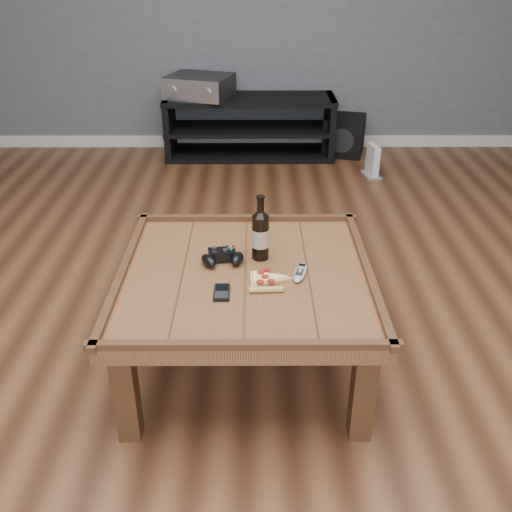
{
  "coord_description": "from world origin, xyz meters",
  "views": [
    {
      "loc": [
        0.04,
        -1.96,
        1.6
      ],
      "look_at": [
        0.04,
        0.01,
        0.52
      ],
      "focal_mm": 40.0,
      "sensor_mm": 36.0,
      "label": 1
    }
  ],
  "objects_px": {
    "coffee_table": "(245,285)",
    "smartphone": "(222,292)",
    "subwoofer": "(344,135)",
    "game_console": "(372,162)",
    "av_receiver": "(199,86)",
    "remote_control": "(300,272)",
    "game_controller": "(223,257)",
    "pizza_slice": "(265,280)",
    "beer_bottle": "(260,234)",
    "media_console": "(250,127)"
  },
  "relations": [
    {
      "from": "av_receiver",
      "to": "smartphone",
      "type": "bearing_deg",
      "value": -65.3
    },
    {
      "from": "av_receiver",
      "to": "game_console",
      "type": "bearing_deg",
      "value": -1.61
    },
    {
      "from": "media_console",
      "to": "av_receiver",
      "type": "xyz_separation_m",
      "value": [
        -0.41,
        -0.01,
        0.34
      ]
    },
    {
      "from": "coffee_table",
      "to": "smartphone",
      "type": "bearing_deg",
      "value": -118.43
    },
    {
      "from": "game_controller",
      "to": "av_receiver",
      "type": "bearing_deg",
      "value": 88.15
    },
    {
      "from": "pizza_slice",
      "to": "smartphone",
      "type": "height_order",
      "value": "pizza_slice"
    },
    {
      "from": "media_console",
      "to": "beer_bottle",
      "type": "height_order",
      "value": "beer_bottle"
    },
    {
      "from": "media_console",
      "to": "subwoofer",
      "type": "height_order",
      "value": "media_console"
    },
    {
      "from": "pizza_slice",
      "to": "subwoofer",
      "type": "bearing_deg",
      "value": 73.47
    },
    {
      "from": "smartphone",
      "to": "av_receiver",
      "type": "xyz_separation_m",
      "value": [
        -0.32,
        2.9,
        0.13
      ]
    },
    {
      "from": "pizza_slice",
      "to": "media_console",
      "type": "bearing_deg",
      "value": 89.25
    },
    {
      "from": "remote_control",
      "to": "game_console",
      "type": "height_order",
      "value": "remote_control"
    },
    {
      "from": "coffee_table",
      "to": "smartphone",
      "type": "height_order",
      "value": "coffee_table"
    },
    {
      "from": "coffee_table",
      "to": "smartphone",
      "type": "relative_size",
      "value": 9.4
    },
    {
      "from": "game_console",
      "to": "game_controller",
      "type": "bearing_deg",
      "value": -124.6
    },
    {
      "from": "beer_bottle",
      "to": "smartphone",
      "type": "height_order",
      "value": "beer_bottle"
    },
    {
      "from": "coffee_table",
      "to": "game_controller",
      "type": "bearing_deg",
      "value": 139.83
    },
    {
      "from": "coffee_table",
      "to": "beer_bottle",
      "type": "xyz_separation_m",
      "value": [
        0.06,
        0.12,
        0.17
      ]
    },
    {
      "from": "beer_bottle",
      "to": "smartphone",
      "type": "distance_m",
      "value": 0.33
    },
    {
      "from": "remote_control",
      "to": "subwoofer",
      "type": "relative_size",
      "value": 0.41
    },
    {
      "from": "remote_control",
      "to": "subwoofer",
      "type": "height_order",
      "value": "remote_control"
    },
    {
      "from": "coffee_table",
      "to": "media_console",
      "type": "height_order",
      "value": "media_console"
    },
    {
      "from": "smartphone",
      "to": "game_console",
      "type": "xyz_separation_m",
      "value": [
        1.04,
        2.41,
        -0.34
      ]
    },
    {
      "from": "smartphone",
      "to": "subwoofer",
      "type": "distance_m",
      "value": 3.1
    },
    {
      "from": "pizza_slice",
      "to": "remote_control",
      "type": "xyz_separation_m",
      "value": [
        0.14,
        0.05,
        0.0
      ]
    },
    {
      "from": "coffee_table",
      "to": "media_console",
      "type": "relative_size",
      "value": 0.74
    },
    {
      "from": "av_receiver",
      "to": "game_console",
      "type": "xyz_separation_m",
      "value": [
        1.36,
        -0.49,
        -0.47
      ]
    },
    {
      "from": "beer_bottle",
      "to": "coffee_table",
      "type": "bearing_deg",
      "value": -116.67
    },
    {
      "from": "subwoofer",
      "to": "game_console",
      "type": "relative_size",
      "value": 1.59
    },
    {
      "from": "subwoofer",
      "to": "game_console",
      "type": "distance_m",
      "value": 0.57
    },
    {
      "from": "media_console",
      "to": "beer_bottle",
      "type": "distance_m",
      "value": 2.65
    },
    {
      "from": "beer_bottle",
      "to": "smartphone",
      "type": "xyz_separation_m",
      "value": [
        -0.15,
        -0.28,
        -0.1
      ]
    },
    {
      "from": "coffee_table",
      "to": "beer_bottle",
      "type": "distance_m",
      "value": 0.22
    },
    {
      "from": "av_receiver",
      "to": "subwoofer",
      "type": "relative_size",
      "value": 1.49
    },
    {
      "from": "pizza_slice",
      "to": "av_receiver",
      "type": "bearing_deg",
      "value": 97.4
    },
    {
      "from": "av_receiver",
      "to": "subwoofer",
      "type": "xyz_separation_m",
      "value": [
        1.21,
        0.05,
        -0.42
      ]
    },
    {
      "from": "media_console",
      "to": "pizza_slice",
      "type": "distance_m",
      "value": 2.83
    },
    {
      "from": "coffee_table",
      "to": "remote_control",
      "type": "relative_size",
      "value": 6.31
    },
    {
      "from": "coffee_table",
      "to": "pizza_slice",
      "type": "xyz_separation_m",
      "value": [
        0.08,
        -0.07,
        0.07
      ]
    },
    {
      "from": "subwoofer",
      "to": "game_console",
      "type": "xyz_separation_m",
      "value": [
        0.15,
        -0.55,
        -0.05
      ]
    },
    {
      "from": "beer_bottle",
      "to": "av_receiver",
      "type": "relative_size",
      "value": 0.47
    },
    {
      "from": "smartphone",
      "to": "game_controller",
      "type": "bearing_deg",
      "value": 91.89
    },
    {
      "from": "av_receiver",
      "to": "game_console",
      "type": "height_order",
      "value": "av_receiver"
    },
    {
      "from": "coffee_table",
      "to": "game_console",
      "type": "xyz_separation_m",
      "value": [
        0.95,
        2.25,
        -0.28
      ]
    },
    {
      "from": "game_console",
      "to": "subwoofer",
      "type": "bearing_deg",
      "value": 96.16
    },
    {
      "from": "media_console",
      "to": "smartphone",
      "type": "distance_m",
      "value": 2.92
    },
    {
      "from": "av_receiver",
      "to": "game_console",
      "type": "distance_m",
      "value": 1.52
    },
    {
      "from": "pizza_slice",
      "to": "game_console",
      "type": "xyz_separation_m",
      "value": [
        0.87,
        2.32,
        -0.34
      ]
    },
    {
      "from": "media_console",
      "to": "remote_control",
      "type": "xyz_separation_m",
      "value": [
        0.22,
        -2.77,
        0.22
      ]
    },
    {
      "from": "media_console",
      "to": "av_receiver",
      "type": "distance_m",
      "value": 0.53
    }
  ]
}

